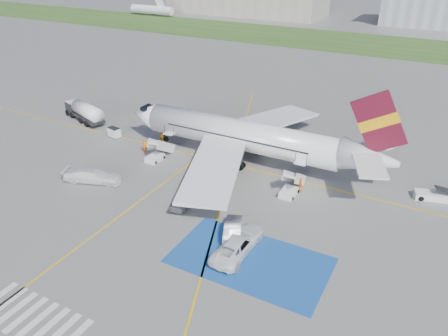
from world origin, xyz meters
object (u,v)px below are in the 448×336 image
(car_silver_b, at_px, (233,228))
(van_white_b, at_px, (92,174))
(belt_loader, at_px, (437,196))
(airliner, at_px, (251,137))
(car_silver_a, at_px, (184,200))
(van_white_a, at_px, (238,241))
(fuel_tanker, at_px, (85,113))
(gpu_cart, at_px, (114,133))

(car_silver_b, height_order, van_white_b, van_white_b)
(belt_loader, distance_m, car_silver_b, 23.67)
(airliner, relative_size, car_silver_a, 9.17)
(belt_loader, bearing_deg, van_white_a, -146.91)
(airliner, bearing_deg, fuel_tanker, 178.86)
(car_silver_b, bearing_deg, van_white_b, -26.44)
(airliner, xyz_separation_m, van_white_b, (-14.10, -13.80, -2.36))
(car_silver_a, relative_size, van_white_b, 0.76)
(van_white_a, bearing_deg, belt_loader, -129.31)
(car_silver_a, height_order, van_white_a, van_white_a)
(gpu_cart, bearing_deg, airliner, 18.41)
(airliner, relative_size, gpu_cart, 18.36)
(fuel_tanker, xyz_separation_m, van_white_a, (36.14, -17.85, -0.24))
(van_white_b, bearing_deg, gpu_cart, 10.52)
(van_white_a, xyz_separation_m, van_white_b, (-21.03, 3.47, -0.01))
(gpu_cart, relative_size, car_silver_b, 0.43)
(airliner, bearing_deg, car_silver_a, -97.48)
(gpu_cart, bearing_deg, van_white_b, -48.16)
(fuel_tanker, relative_size, van_white_b, 1.75)
(car_silver_b, xyz_separation_m, van_white_b, (-19.48, 1.46, 0.27))
(car_silver_b, bearing_deg, airliner, -92.74)
(belt_loader, bearing_deg, car_silver_a, -166.29)
(fuel_tanker, bearing_deg, airliner, 17.97)
(belt_loader, relative_size, car_silver_b, 1.12)
(car_silver_b, bearing_deg, gpu_cart, -48.43)
(fuel_tanker, distance_m, gpu_cart, 9.04)
(airliner, xyz_separation_m, car_silver_b, (5.38, -15.26, -2.63))
(fuel_tanker, xyz_separation_m, car_silver_a, (27.48, -13.73, -0.61))
(belt_loader, xyz_separation_m, car_silver_b, (-16.91, -16.56, 0.39))
(airliner, bearing_deg, van_white_b, -135.61)
(airliner, height_order, car_silver_b, airliner)
(fuel_tanker, distance_m, belt_loader, 51.51)
(van_white_a, height_order, van_white_b, van_white_a)
(van_white_a, relative_size, van_white_b, 1.06)
(airliner, xyz_separation_m, gpu_cart, (-20.69, -2.40, -2.71))
(gpu_cart, height_order, van_white_b, van_white_b)
(fuel_tanker, height_order, car_silver_b, fuel_tanker)
(car_silver_b, bearing_deg, car_silver_a, -38.77)
(gpu_cart, height_order, car_silver_b, car_silver_b)
(fuel_tanker, bearing_deg, car_silver_a, -7.43)
(car_silver_a, distance_m, van_white_b, 12.40)
(van_white_b, bearing_deg, belt_loader, -86.96)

